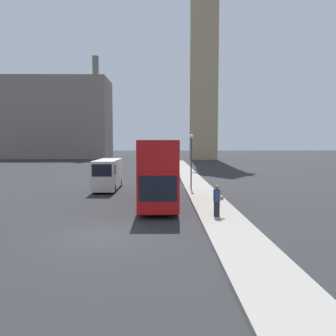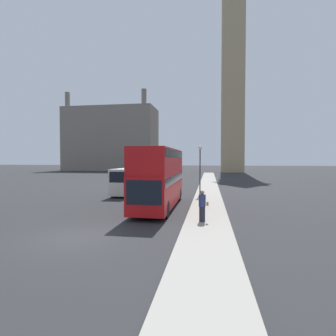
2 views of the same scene
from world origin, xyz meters
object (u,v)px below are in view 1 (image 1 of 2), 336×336
Objects in this scene: clock_tower at (204,10)px; red_double_decker_bus at (159,169)px; pedestrian at (217,201)px; street_lamp at (191,152)px; white_van at (108,174)px.

red_double_decker_bus is (-10.40, -59.14, -33.95)m from clock_tower.
red_double_decker_bus is at bearing 125.80° from pedestrian.
street_lamp is (2.85, 6.47, 0.96)m from red_double_decker_bus.
pedestrian is at bearing -87.32° from street_lamp.
white_van is (-4.78, 6.78, -1.03)m from red_double_decker_bus.
street_lamp is at bearing 92.68° from pedestrian.
white_van is 3.38× the size of pedestrian.
street_lamp is (-7.56, -52.67, -32.99)m from clock_tower.
street_lamp is (7.63, -0.31, 1.99)m from white_van.
clock_tower reaches higher than red_double_decker_bus.
red_double_decker_bus is 5.58× the size of pedestrian.
red_double_decker_bus reaches higher than pedestrian.
white_van is (-15.18, -52.36, -34.98)m from clock_tower.
clock_tower is 14.38× the size of street_lamp.
street_lamp reaches higher than red_double_decker_bus.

